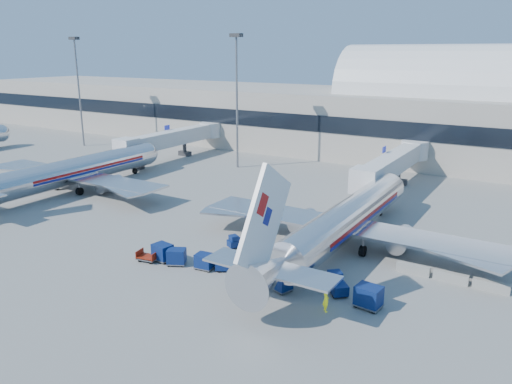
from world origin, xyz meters
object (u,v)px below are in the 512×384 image
Objects in this scene: cart_solo_near at (281,281)px; ramp_worker at (326,300)px; barrier_near at (413,269)px; barrier_mid at (451,277)px; cart_train_c at (163,252)px; tug_left at (237,241)px; cart_open_red at (148,258)px; cart_solo_far at (369,296)px; mast_west at (237,82)px; jetbridge_mid at (177,137)px; cart_train_a at (205,261)px; barrier_far at (491,286)px; cart_train_b at (177,256)px; jetbridge_near at (396,162)px; tug_lead at (227,264)px; tug_right at (337,284)px; airliner_main at (343,221)px; mast_far_west at (78,76)px; airliner_mid at (72,171)px.

cart_solo_near is 4.88m from ramp_worker.
barrier_near is 3.30m from barrier_mid.
tug_left is at bearing 66.52° from cart_train_c.
barrier_mid is at bearing 13.01° from cart_open_red.
mast_west is at bearing 141.87° from cart_solo_far.
jetbridge_mid is at bearing 158.20° from cart_solo_near.
barrier_near is at bearing 22.27° from cart_train_a.
cart_train_c is (-4.22, -6.72, 0.29)m from tug_left.
ramp_worker is (-10.67, -10.57, 0.53)m from barrier_far.
cart_train_b reaches higher than cart_open_red.
cart_open_red is at bearing -107.46° from jetbridge_near.
tug_right is (10.38, 1.33, 0.08)m from tug_lead.
cart_solo_near is (1.62, -38.11, -3.07)m from jetbridge_near.
airliner_main is 12.42× the size of barrier_mid.
mast_far_west is 82.53m from tug_right.
cart_solo_far reaches higher than cart_train_a.
cart_train_a is (-6.58, -38.04, -3.12)m from jetbridge_near.
mast_west reaches higher than tug_right.
airliner_mid is 1.65× the size of mast_far_west.
tug_left is (60.54, -31.07, -14.18)m from mast_far_west.
cart_train_c is (30.72, -38.60, -3.03)m from jetbridge_mid.
cart_solo_near is (8.20, -0.06, 0.05)m from cart_train_a.
cart_train_c is at bearing -33.87° from mast_far_west.
mast_far_west is at bearing 160.25° from barrier_near.
cart_train_a is (33.02, -11.74, -2.12)m from airliner_mid.
airliner_mid is 19.10× the size of ramp_worker.
tug_lead is 5.09m from cart_train_b.
cart_open_red is at bearing -35.02° from mast_far_west.
barrier_mid is at bearing -64.56° from jetbridge_near.
cart_solo_far is at bearing -36.00° from jetbridge_mid.
mast_west reaches higher than airliner_mid.
barrier_far is (84.60, -28.00, -14.34)m from mast_far_west.
barrier_mid is 1.54× the size of ramp_worker.
cart_solo_far is at bearing -90.95° from ramp_worker.
cart_train_c is (-21.69, -9.79, 0.45)m from barrier_near.
cart_open_red is (-26.12, -10.67, -0.08)m from barrier_mid.
cart_solo_far is (48.60, -10.75, -1.95)m from airliner_mid.
cart_train_a is at bearing -31.39° from mast_far_west.
cart_train_c is (28.31, -12.30, -2.02)m from airliner_mid.
mast_far_west is 10.68× the size of cart_open_red.
airliner_mid is at bearing 134.77° from tug_lead.
airliner_main is 17.60× the size of cart_train_c.
airliner_main is 16.54× the size of cart_solo_far.
airliner_mid is at bearing -176.64° from cart_solo_near.
barrier_near is (78.00, -28.00, -14.34)m from mast_far_west.
barrier_mid is 1.00× the size of barrier_far.
cart_solo_near is at bearing -51.93° from mast_west.
tug_lead is at bearing 20.44° from cart_train_c.
cart_train_b is at bearing -122.12° from tug_right.
jetbridge_near reaches higher than tug_right.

